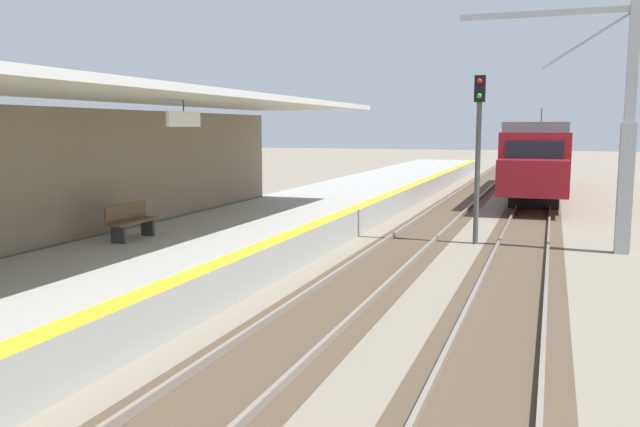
{
  "coord_description": "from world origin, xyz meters",
  "views": [
    {
      "loc": [
        6.03,
        -0.33,
        3.61
      ],
      "look_at": [
        2.17,
        10.48,
        2.1
      ],
      "focal_mm": 36.52,
      "sensor_mm": 36.0,
      "label": 1
    }
  ],
  "objects_px": {
    "approaching_train": "(538,155)",
    "platform_bench": "(131,220)",
    "rail_signal_post": "(478,142)",
    "catenary_pylon_far_side": "(617,128)"
  },
  "relations": [
    {
      "from": "catenary_pylon_far_side",
      "to": "approaching_train",
      "type": "bearing_deg",
      "value": 98.32
    },
    {
      "from": "approaching_train",
      "to": "rail_signal_post",
      "type": "bearing_deg",
      "value": -95.06
    },
    {
      "from": "approaching_train",
      "to": "platform_bench",
      "type": "xyz_separation_m",
      "value": [
        -8.96,
        -23.71,
        -0.8
      ]
    },
    {
      "from": "rail_signal_post",
      "to": "catenary_pylon_far_side",
      "type": "xyz_separation_m",
      "value": [
        3.87,
        -0.15,
        0.41
      ]
    },
    {
      "from": "approaching_train",
      "to": "rail_signal_post",
      "type": "distance_m",
      "value": 16.5
    },
    {
      "from": "approaching_train",
      "to": "catenary_pylon_far_side",
      "type": "relative_size",
      "value": 2.61
    },
    {
      "from": "approaching_train",
      "to": "catenary_pylon_far_side",
      "type": "distance_m",
      "value": 16.79
    },
    {
      "from": "rail_signal_post",
      "to": "platform_bench",
      "type": "relative_size",
      "value": 3.25
    },
    {
      "from": "rail_signal_post",
      "to": "catenary_pylon_far_side",
      "type": "distance_m",
      "value": 3.9
    },
    {
      "from": "rail_signal_post",
      "to": "platform_bench",
      "type": "bearing_deg",
      "value": -135.76
    }
  ]
}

